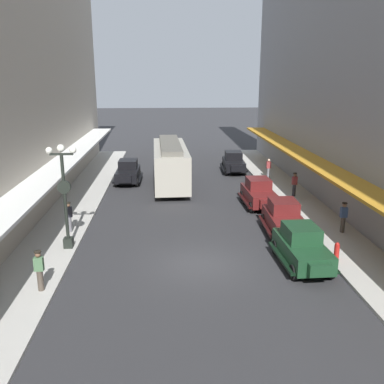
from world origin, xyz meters
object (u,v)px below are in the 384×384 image
(parked_car_1, at_px, (234,162))
(parked_car_4, at_px, (128,171))
(fire_hydrant, at_px, (337,251))
(pedestrian_3, at_px, (268,168))
(parked_car_3, at_px, (284,217))
(pedestrian_5, at_px, (69,217))
(pedestrian_0, at_px, (343,217))
(pedestrian_2, at_px, (294,184))
(lamp_post_with_clock, at_px, (64,192))
(pedestrian_1, at_px, (39,270))
(parked_car_0, at_px, (259,192))
(streetcar, at_px, (170,162))
(parked_car_2, at_px, (302,246))

(parked_car_1, relative_size, parked_car_4, 1.01)
(fire_hydrant, xyz_separation_m, pedestrian_3, (0.65, 16.16, 0.43))
(parked_car_3, xyz_separation_m, pedestrian_5, (-11.70, 0.60, 0.07))
(parked_car_1, xyz_separation_m, pedestrian_0, (3.47, -15.92, 0.07))
(pedestrian_2, bearing_deg, parked_car_1, 108.84)
(lamp_post_with_clock, xyz_separation_m, pedestrian_3, (13.40, 13.97, -2.00))
(pedestrian_3, xyz_separation_m, pedestrian_5, (-13.81, -11.75, 0.02))
(parked_car_3, relative_size, fire_hydrant, 5.25)
(lamp_post_with_clock, distance_m, pedestrian_1, 4.80)
(parked_car_0, bearing_deg, streetcar, 134.94)
(fire_hydrant, bearing_deg, pedestrian_0, 63.55)
(parked_car_0, height_order, pedestrian_2, parked_car_0)
(pedestrian_0, relative_size, pedestrian_2, 1.00)
(parked_car_2, xyz_separation_m, parked_car_4, (-9.19, 16.22, 0.00))
(streetcar, relative_size, fire_hydrant, 11.78)
(parked_car_0, relative_size, parked_car_2, 1.00)
(parked_car_2, xyz_separation_m, parked_car_3, (0.28, 4.04, 0.00))
(streetcar, distance_m, fire_hydrant, 16.63)
(parked_car_3, bearing_deg, pedestrian_5, 177.04)
(parked_car_1, distance_m, lamp_post_with_clock, 20.47)
(parked_car_3, relative_size, pedestrian_2, 2.58)
(parked_car_2, distance_m, pedestrian_5, 12.33)
(pedestrian_0, xyz_separation_m, pedestrian_3, (-1.06, 12.74, -0.02))
(lamp_post_with_clock, distance_m, pedestrian_5, 3.00)
(parked_car_0, distance_m, pedestrian_0, 6.52)
(parked_car_0, relative_size, parked_car_4, 1.00)
(pedestrian_1, bearing_deg, parked_car_3, 27.66)
(parked_car_3, bearing_deg, parked_car_1, 91.12)
(parked_car_1, relative_size, parked_car_2, 1.00)
(pedestrian_0, bearing_deg, pedestrian_5, 176.20)
(streetcar, bearing_deg, parked_car_3, -61.12)
(parked_car_0, distance_m, parked_car_4, 11.57)
(parked_car_3, distance_m, pedestrian_3, 12.53)
(pedestrian_1, bearing_deg, parked_car_2, 9.93)
(parked_car_3, height_order, fire_hydrant, parked_car_3)
(pedestrian_0, bearing_deg, streetcar, 129.09)
(parked_car_0, xyz_separation_m, fire_hydrant, (1.73, -8.97, -0.38))
(parked_car_4, bearing_deg, parked_car_0, -37.30)
(pedestrian_0, xyz_separation_m, pedestrian_5, (-14.87, 0.99, 0.00))
(fire_hydrant, bearing_deg, pedestrian_1, -170.39)
(parked_car_3, height_order, pedestrian_2, parked_car_3)
(fire_hydrant, height_order, pedestrian_2, pedestrian_2)
(pedestrian_5, bearing_deg, parked_car_0, 21.73)
(pedestrian_2, bearing_deg, pedestrian_3, 95.61)
(parked_car_3, distance_m, pedestrian_2, 7.37)
(parked_car_4, bearing_deg, pedestrian_5, -100.91)
(parked_car_0, bearing_deg, parked_car_4, 142.70)
(lamp_post_with_clock, bearing_deg, pedestrian_0, 4.88)
(parked_car_2, distance_m, fire_hydrant, 1.80)
(streetcar, relative_size, pedestrian_2, 5.79)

